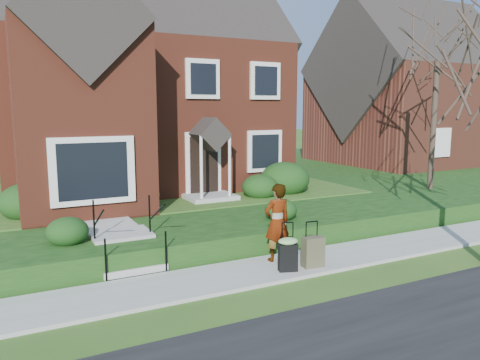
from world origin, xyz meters
TOP-DOWN VIEW (x-y plane):
  - ground at (0.00, 0.00)m, footprint 120.00×120.00m
  - sidewalk at (0.00, 0.00)m, footprint 60.00×1.60m
  - terrace at (4.00, 10.90)m, footprint 44.00×20.00m
  - walkway at (-2.50, 5.00)m, footprint 1.20×6.00m
  - main_house at (-0.21, 9.61)m, footprint 10.40×10.20m
  - neighbour_house at (16.00, 11.00)m, footprint 9.40×8.00m
  - front_steps at (-2.50, 1.84)m, footprint 1.40×2.02m
  - foundation_shrubs at (0.69, 5.08)m, footprint 10.19×4.75m
  - woman at (0.70, 0.36)m, footprint 0.68×0.45m
  - suitcase_black at (0.54, -0.37)m, footprint 0.55×0.49m
  - suitcase_olive at (1.19, -0.40)m, footprint 0.50×0.31m
  - tree_gap at (9.63, 3.71)m, footprint 5.25×5.25m

SIDE VIEW (x-z plane):
  - ground at x=0.00m, z-range 0.00..0.00m
  - sidewalk at x=0.00m, z-range 0.00..0.08m
  - terrace at x=4.00m, z-range 0.00..0.60m
  - suitcase_olive at x=1.19m, z-range -0.09..0.95m
  - front_steps at x=-2.50m, z-range -0.28..1.22m
  - suitcase_black at x=0.54m, z-range -0.04..1.05m
  - walkway at x=-2.50m, z-range 0.60..0.66m
  - woman at x=0.70m, z-range 0.08..1.92m
  - foundation_shrubs at x=0.69m, z-range 0.50..1.75m
  - neighbour_house at x=16.00m, z-range 0.65..9.85m
  - main_house at x=-0.21m, z-range 0.56..9.96m
  - tree_gap at x=9.63m, z-range 2.09..9.59m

